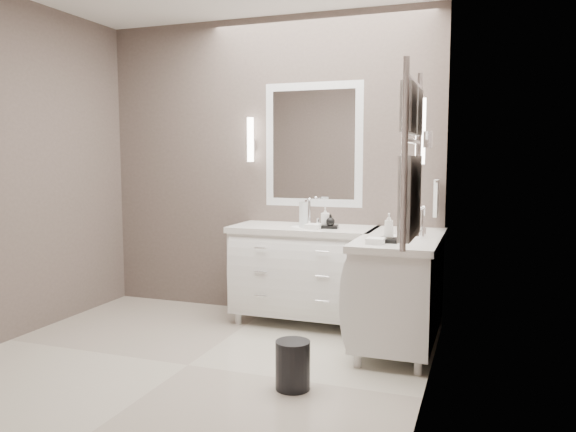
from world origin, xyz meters
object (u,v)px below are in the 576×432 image
(waste_bin, at_px, (293,365))
(vanity_back, at_px, (304,268))
(vanity_right, at_px, (400,284))
(towel_ladder, at_px, (411,167))

(waste_bin, bearing_deg, vanity_back, 105.21)
(vanity_right, xyz_separation_m, waste_bin, (-0.51, -1.03, -0.33))
(vanity_back, relative_size, waste_bin, 4.06)
(towel_ladder, bearing_deg, vanity_back, 124.10)
(towel_ladder, bearing_deg, waste_bin, 159.85)
(vanity_right, distance_m, towel_ladder, 1.60)
(vanity_right, bearing_deg, vanity_back, 159.62)
(vanity_back, relative_size, vanity_right, 1.00)
(vanity_right, height_order, towel_ladder, towel_ladder)
(vanity_back, xyz_separation_m, vanity_right, (0.88, -0.33, 0.00))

